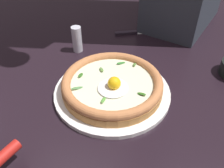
% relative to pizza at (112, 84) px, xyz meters
% --- Properties ---
extents(ground_plane, '(2.40, 2.40, 0.03)m').
position_rel_pizza_xyz_m(ground_plane, '(-0.02, 0.00, -0.05)').
color(ground_plane, black).
rests_on(ground_plane, ground).
extents(pizza_plate, '(0.31, 0.31, 0.01)m').
position_rel_pizza_xyz_m(pizza_plate, '(-0.00, -0.00, -0.03)').
color(pizza_plate, white).
rests_on(pizza_plate, ground).
extents(pizza, '(0.26, 0.26, 0.06)m').
position_rel_pizza_xyz_m(pizza, '(0.00, 0.00, 0.00)').
color(pizza, '#BB7D3E').
rests_on(pizza, pizza_plate).
extents(table_knife, '(0.12, 0.22, 0.01)m').
position_rel_pizza_xyz_m(table_knife, '(-0.35, -0.01, -0.03)').
color(table_knife, silver).
rests_on(table_knife, ground).
extents(pepper_shaker, '(0.03, 0.03, 0.09)m').
position_rel_pizza_xyz_m(pepper_shaker, '(-0.17, -0.17, 0.01)').
color(pepper_shaker, silver).
rests_on(pepper_shaker, ground).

